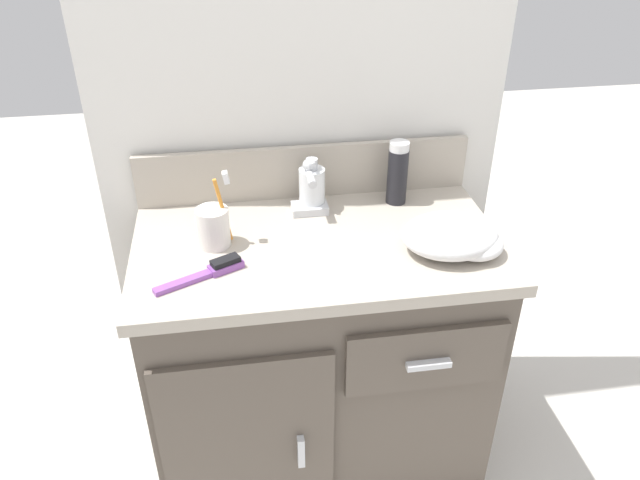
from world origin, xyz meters
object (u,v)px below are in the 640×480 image
object	(u,v)px
hairbrush	(212,270)
hand_towel	(455,237)
shaving_cream_can	(398,173)
soap_dispenser	(312,188)
toothbrush_cup	(214,227)

from	to	relation	value
hairbrush	hand_towel	bearing A→B (deg)	-24.19
shaving_cream_can	hand_towel	xyz separation A→B (m)	(0.07, -0.25, -0.05)
shaving_cream_can	soap_dispenser	bearing A→B (deg)	-179.31
hand_towel	soap_dispenser	bearing A→B (deg)	139.83
toothbrush_cup	hand_towel	size ratio (longest dim) A/B	0.80
hairbrush	toothbrush_cup	bearing A→B (deg)	60.58
toothbrush_cup	soap_dispenser	world-z (taller)	toothbrush_cup
toothbrush_cup	soap_dispenser	size ratio (longest dim) A/B	1.26
hand_towel	shaving_cream_can	bearing A→B (deg)	106.05
soap_dispenser	hairbrush	bearing A→B (deg)	-134.73
soap_dispenser	toothbrush_cup	bearing A→B (deg)	-150.84
soap_dispenser	hairbrush	distance (m)	0.36
shaving_cream_can	hand_towel	distance (m)	0.26
hairbrush	hand_towel	xyz separation A→B (m)	(0.54, 0.01, 0.03)
shaving_cream_can	hand_towel	world-z (taller)	shaving_cream_can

